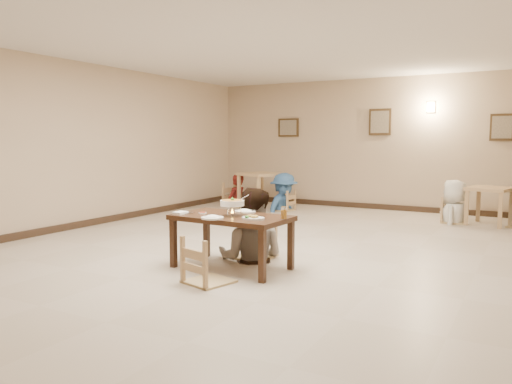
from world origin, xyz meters
The scene contains 29 objects.
floor centered at (0.00, 0.00, 0.00)m, with size 10.00×10.00×0.00m, color #BCAD9B.
ceiling centered at (0.00, 0.00, 3.00)m, with size 10.00×10.00×0.00m, color silver.
wall_back centered at (0.00, 5.00, 1.50)m, with size 10.00×10.00×0.00m, color tan.
wall_left centered at (-4.00, 0.00, 1.50)m, with size 10.00×10.00×0.00m, color tan.
baseboard_back centered at (0.00, 4.97, 0.06)m, with size 8.00×0.06×0.12m, color black.
baseboard_left centered at (-3.97, 0.00, 0.06)m, with size 0.06×10.00×0.12m, color black.
picture_a centered at (-2.20, 4.96, 1.90)m, with size 0.55×0.04×0.45m.
picture_b centered at (0.10, 4.96, 2.00)m, with size 0.50×0.04×0.60m.
picture_c centered at (2.60, 4.96, 1.85)m, with size 0.45×0.04×0.55m.
wall_sconce centered at (1.20, 4.96, 2.30)m, with size 0.16×0.05×0.22m, color #FFD88C.
main_table centered at (-0.02, -1.21, 0.59)m, with size 1.46×0.87×0.67m.
chair_far centered at (-0.05, -0.58, 0.52)m, with size 0.49×0.49×1.04m.
chair_near centered at (0.09, -1.87, 0.50)m, with size 0.47×0.47×1.00m.
main_diner centered at (-0.05, -0.68, 0.97)m, with size 0.94×0.73×1.93m, color gray.
curry_warmer centered at (0.00, -1.23, 0.82)m, with size 0.33×0.30×0.27m.
rice_plate_far centered at (0.00, -0.92, 0.68)m, with size 0.29×0.29×0.07m.
rice_plate_near centered at (-0.08, -1.55, 0.68)m, with size 0.27×0.27×0.06m.
fried_plate centered at (0.36, -1.35, 0.69)m, with size 0.28×0.28×0.06m.
chili_dish centered at (-0.41, -1.28, 0.68)m, with size 0.10×0.10×0.02m.
napkin_cutlery centered at (-0.63, -1.43, 0.68)m, with size 0.17×0.26×0.03m.
drink_glass centered at (0.67, -1.15, 0.74)m, with size 0.07×0.07×0.15m.
bg_table_left centered at (-2.34, 3.76, 0.69)m, with size 1.07×1.07×0.83m.
bg_table_right centered at (2.51, 3.84, 0.58)m, with size 0.87×0.87×0.72m.
bg_chair_ll centered at (-2.98, 3.74, 0.54)m, with size 0.51×0.51×1.09m.
bg_chair_lr centered at (-1.70, 3.70, 0.44)m, with size 0.41×0.41×0.88m.
bg_chair_rl centered at (1.91, 3.80, 0.47)m, with size 0.44×0.44×0.94m.
bg_diner_a centered at (-2.98, 3.74, 0.79)m, with size 0.57×0.38×1.57m, color #5A1512.
bg_diner_b centered at (-1.70, 3.70, 0.85)m, with size 1.10×0.63×1.71m, color #365E8F.
bg_diner_c centered at (1.91, 3.80, 0.83)m, with size 0.82×0.53×1.67m, color silver.
Camera 1 is at (3.22, -6.38, 1.60)m, focal length 35.00 mm.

